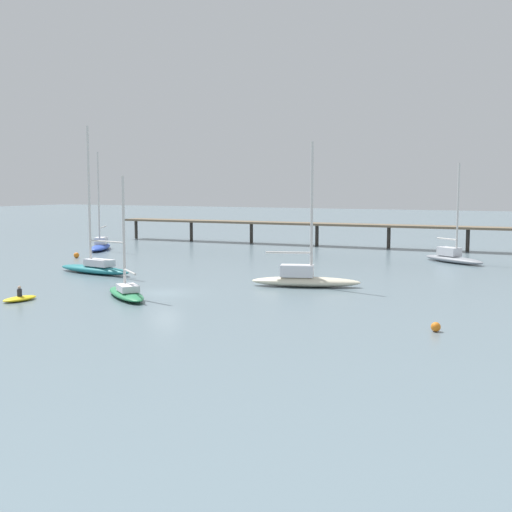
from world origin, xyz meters
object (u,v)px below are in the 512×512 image
at_px(sailboat_teal, 95,265).
at_px(sailboat_gray, 453,256).
at_px(sailboat_blue, 101,244).
at_px(mooring_buoy_far, 76,255).
at_px(mooring_buoy_mid, 436,327).
at_px(sailboat_green, 126,291).
at_px(sailboat_cream, 304,277).
at_px(dinghy_yellow, 20,298).
at_px(pier, 455,220).

height_order(sailboat_teal, sailboat_gray, sailboat_teal).
relative_size(sailboat_blue, sailboat_gray, 1.18).
distance_m(mooring_buoy_far, mooring_buoy_mid, 51.37).
xyz_separation_m(sailboat_teal, sailboat_green, (11.72, -9.90, -0.24)).
height_order(sailboat_gray, mooring_buoy_mid, sailboat_gray).
distance_m(sailboat_cream, dinghy_yellow, 22.85).
bearing_deg(dinghy_yellow, sailboat_gray, 59.38).
relative_size(pier, mooring_buoy_mid, 131.00).
xyz_separation_m(pier, sailboat_cream, (-5.42, -37.80, -3.34)).
height_order(sailboat_green, sailboat_blue, sailboat_blue).
height_order(sailboat_blue, mooring_buoy_far, sailboat_blue).
distance_m(sailboat_blue, mooring_buoy_far, 9.95).
xyz_separation_m(pier, dinghy_yellow, (-21.48, -54.05, -3.93)).
bearing_deg(mooring_buoy_mid, sailboat_blue, 149.46).
bearing_deg(sailboat_cream, sailboat_blue, 154.84).
bearing_deg(mooring_buoy_far, sailboat_cream, -14.21).
xyz_separation_m(sailboat_blue, mooring_buoy_far, (4.05, -9.07, -0.45)).
height_order(pier, sailboat_blue, sailboat_blue).
bearing_deg(sailboat_gray, mooring_buoy_mid, -80.73).
bearing_deg(mooring_buoy_far, pier, 37.36).
relative_size(mooring_buoy_far, mooring_buoy_mid, 1.16).
bearing_deg(sailboat_gray, mooring_buoy_far, -159.04).
bearing_deg(dinghy_yellow, sailboat_blue, 122.06).
xyz_separation_m(sailboat_green, sailboat_blue, (-27.29, 28.93, 0.23)).
xyz_separation_m(sailboat_teal, sailboat_cream, (21.59, 1.56, -0.00)).
distance_m(dinghy_yellow, mooring_buoy_mid, 30.06).
xyz_separation_m(sailboat_blue, dinghy_yellow, (21.11, -33.71, -0.58)).
relative_size(sailboat_cream, sailboat_gray, 1.10).
relative_size(pier, sailboat_gray, 6.79).
bearing_deg(dinghy_yellow, sailboat_green, 37.71).
height_order(sailboat_blue, dinghy_yellow, sailboat_blue).
bearing_deg(sailboat_blue, sailboat_gray, 8.35).
bearing_deg(sailboat_teal, sailboat_cream, 4.14).
relative_size(sailboat_green, sailboat_blue, 0.71).
bearing_deg(sailboat_teal, sailboat_gray, 41.08).
xyz_separation_m(sailboat_teal, mooring_buoy_far, (-11.52, 9.95, -0.47)).
height_order(pier, sailboat_gray, sailboat_gray).
bearing_deg(mooring_buoy_mid, dinghy_yellow, -173.03).
bearing_deg(sailboat_green, sailboat_cream, 49.26).
height_order(sailboat_cream, sailboat_gray, sailboat_cream).
bearing_deg(mooring_buoy_far, sailboat_teal, -40.82).
xyz_separation_m(sailboat_teal, mooring_buoy_mid, (35.37, -11.03, -0.51)).
xyz_separation_m(pier, sailboat_teal, (-27.02, -39.37, -3.34)).
bearing_deg(sailboat_green, sailboat_gray, 63.55).
bearing_deg(sailboat_green, dinghy_yellow, -142.29).
distance_m(pier, sailboat_blue, 47.32).
bearing_deg(pier, mooring_buoy_mid, -80.59).
distance_m(sailboat_cream, sailboat_blue, 41.06).
bearing_deg(mooring_buoy_mid, sailboat_teal, 162.68).
bearing_deg(dinghy_yellow, mooring_buoy_far, 124.70).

